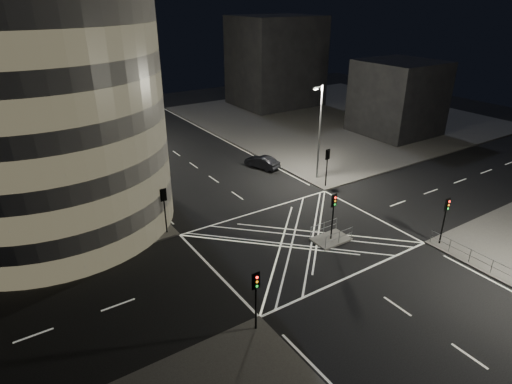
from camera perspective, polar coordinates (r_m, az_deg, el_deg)
ground at (r=35.49m, az=5.89°, el=-6.25°), size 120.00×120.00×0.00m
sidewalk_far_right at (r=72.27m, az=10.57°, el=9.81°), size 42.00×42.00×0.15m
central_island at (r=35.66m, az=9.93°, el=-6.22°), size 3.00×2.00×0.15m
building_right_far at (r=78.74m, az=2.61°, el=17.02°), size 14.00×12.00×15.00m
building_right_near at (r=64.63m, az=18.37°, el=11.87°), size 10.00×10.00×10.00m
building_far_end at (r=83.31m, az=-23.25°, el=16.52°), size 18.00×8.00×18.00m
tree_a at (r=36.18m, az=-16.21°, el=1.82°), size 3.79×3.79×6.76m
tree_b at (r=41.45m, az=-18.92°, el=5.23°), size 4.30×4.30×7.62m
tree_c at (r=47.21m, az=-20.82°, el=6.50°), size 4.37×4.37×7.08m
tree_d at (r=52.65m, az=-22.58°, el=9.07°), size 5.14×5.14×8.46m
tree_e at (r=58.82m, az=-23.57°, el=8.58°), size 3.58×3.58×5.78m
traffic_signal_fl at (r=35.46m, az=-12.16°, el=-1.39°), size 0.55×0.22×4.00m
traffic_signal_nl at (r=24.97m, az=-0.02°, el=-13.01°), size 0.55×0.22×4.00m
traffic_signal_fr at (r=44.14m, az=9.48°, el=4.13°), size 0.55×0.22×4.00m
traffic_signal_nr at (r=36.25m, az=23.96°, el=-2.50°), size 0.55×0.22×4.00m
traffic_signal_island at (r=34.30m, az=10.28°, el=-2.15°), size 0.55×0.22×4.00m
street_lamp_left_near at (r=38.87m, az=-16.26°, el=4.72°), size 1.25×0.25×10.00m
street_lamp_left_far at (r=55.73m, az=-22.17°, el=9.82°), size 1.25×0.25×10.00m
street_lamp_right_far at (r=45.26m, az=8.44°, el=8.23°), size 1.25×0.25×10.00m
railing_near_right at (r=34.79m, az=30.11°, el=-9.23°), size 0.06×11.70×1.10m
railing_island_south at (r=34.80m, az=11.01°, el=-5.96°), size 2.80×0.06×1.10m
railing_island_north at (r=35.91m, az=9.04°, el=-4.76°), size 2.80×0.06×1.10m
sedan at (r=49.45m, az=0.81°, el=4.02°), size 2.71×4.53×1.41m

